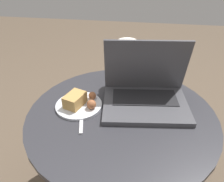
% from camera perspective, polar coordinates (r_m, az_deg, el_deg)
% --- Properties ---
extents(table, '(0.69, 0.69, 0.50)m').
position_cam_1_polar(table, '(0.89, 2.31, -12.09)').
color(table, '#9E9EA3').
rests_on(table, ground_plane).
extents(laptop, '(0.34, 0.27, 0.24)m').
position_cam_1_polar(laptop, '(0.84, 8.73, -0.09)').
color(laptop, '#47474C').
rests_on(laptop, table).
extents(beer_glass, '(0.08, 0.08, 0.20)m').
position_cam_1_polar(beer_glass, '(0.93, 3.85, 7.31)').
color(beer_glass, gold).
rests_on(beer_glass, table).
extents(snack_plate, '(0.18, 0.18, 0.05)m').
position_cam_1_polar(snack_plate, '(0.83, -8.63, -3.03)').
color(snack_plate, silver).
rests_on(snack_plate, table).
extents(fork, '(0.06, 0.19, 0.00)m').
position_cam_1_polar(fork, '(0.81, -7.90, -5.49)').
color(fork, silver).
rests_on(fork, table).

